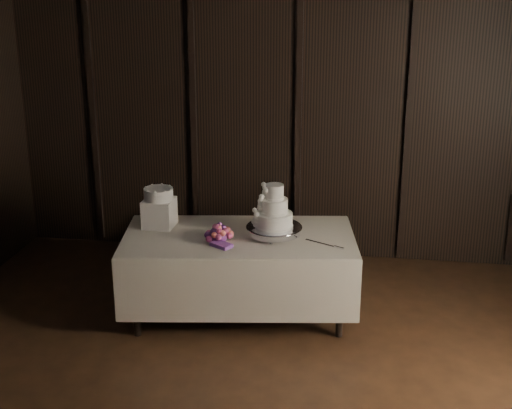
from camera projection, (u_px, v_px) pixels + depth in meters
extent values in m
cube|color=black|center=(299.00, 116.00, 7.30)|extent=(6.04, 0.04, 3.04)
cube|color=beige|center=(239.00, 236.00, 6.13)|extent=(2.11, 1.30, 0.01)
cube|color=white|center=(239.00, 279.00, 6.26)|extent=(1.94, 1.17, 0.71)
cylinder|color=silver|center=(274.00, 232.00, 6.09)|extent=(0.56, 0.56, 0.09)
cylinder|color=white|center=(274.00, 220.00, 6.06)|extent=(0.31, 0.31, 0.13)
cylinder|color=white|center=(274.00, 206.00, 6.02)|extent=(0.23, 0.23, 0.13)
cylinder|color=white|center=(274.00, 192.00, 5.98)|extent=(0.16, 0.16, 0.13)
cube|color=white|center=(159.00, 213.00, 6.31)|extent=(0.27, 0.27, 0.25)
cylinder|color=white|center=(158.00, 194.00, 6.26)|extent=(0.30, 0.30, 0.10)
cube|color=silver|center=(320.00, 243.00, 5.95)|extent=(0.34, 0.20, 0.01)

